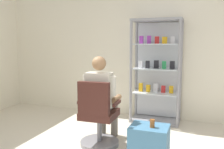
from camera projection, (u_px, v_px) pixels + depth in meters
back_wall at (139, 49)px, 4.86m from camera, size 6.00×0.10×2.70m
display_cabinet_main at (157, 70)px, 4.55m from camera, size 0.90×0.45×1.90m
office_chair at (98, 120)px, 3.46m from camera, size 0.57×0.56×0.96m
seated_shopkeeper at (102, 95)px, 3.57m from camera, size 0.50×0.57×1.29m
storage_crate at (149, 141)px, 3.18m from camera, size 0.49×0.38×0.41m
tea_glass at (152, 123)px, 3.10m from camera, size 0.06×0.06×0.10m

